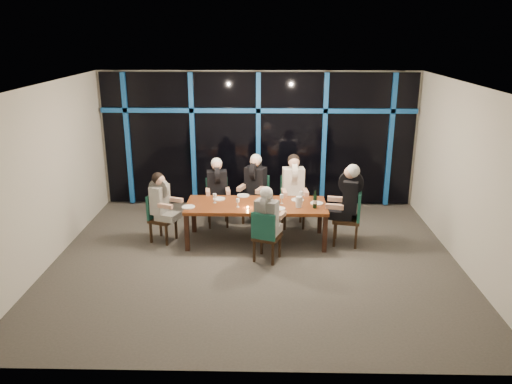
% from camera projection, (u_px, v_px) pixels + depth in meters
% --- Properties ---
extents(room, '(7.04, 7.00, 3.02)m').
position_uv_depth(room, '(255.00, 146.00, 8.09)').
color(room, '#514D47').
rests_on(room, ground).
extents(window_wall, '(6.86, 0.43, 2.94)m').
position_uv_depth(window_wall, '(259.00, 138.00, 11.02)').
color(window_wall, black).
rests_on(window_wall, ground).
extents(dining_table, '(2.60, 1.00, 0.75)m').
position_uv_depth(dining_table, '(256.00, 207.00, 9.27)').
color(dining_table, brown).
rests_on(dining_table, ground).
extents(chair_far_left, '(0.51, 0.51, 0.96)m').
position_uv_depth(chair_far_left, '(217.00, 199.00, 10.19)').
color(chair_far_left, black).
rests_on(chair_far_left, ground).
extents(chair_far_mid, '(0.60, 0.60, 0.99)m').
position_uv_depth(chair_far_mid, '(257.00, 196.00, 10.32)').
color(chair_far_mid, black).
rests_on(chair_far_mid, ground).
extents(chair_far_right, '(0.51, 0.51, 1.02)m').
position_uv_depth(chair_far_right, '(293.00, 198.00, 10.12)').
color(chair_far_right, black).
rests_on(chair_far_right, ground).
extents(chair_end_left, '(0.55, 0.55, 0.92)m').
position_uv_depth(chair_end_left, '(159.00, 215.00, 9.38)').
color(chair_end_left, black).
rests_on(chair_end_left, ground).
extents(chair_end_right, '(0.57, 0.57, 1.05)m').
position_uv_depth(chair_end_right, '(352.00, 215.00, 9.18)').
color(chair_end_right, black).
rests_on(chair_end_right, ground).
extents(chair_near_mid, '(0.55, 0.55, 0.92)m').
position_uv_depth(chair_near_mid, '(265.00, 234.00, 8.50)').
color(chair_near_mid, black).
rests_on(chair_near_mid, ground).
extents(diner_far_left, '(0.51, 0.63, 0.93)m').
position_uv_depth(diner_far_left, '(217.00, 182.00, 9.99)').
color(diner_far_left, black).
rests_on(diner_far_left, ground).
extents(diner_far_mid, '(0.61, 0.68, 0.96)m').
position_uv_depth(diner_far_mid, '(255.00, 179.00, 10.13)').
color(diner_far_mid, black).
rests_on(diner_far_mid, ground).
extents(diner_far_right, '(0.53, 0.65, 0.99)m').
position_uv_depth(diner_far_right, '(294.00, 180.00, 9.92)').
color(diner_far_right, silver).
rests_on(diner_far_right, ground).
extents(diner_end_left, '(0.63, 0.56, 0.89)m').
position_uv_depth(diner_end_left, '(161.00, 197.00, 9.24)').
color(diner_end_left, black).
rests_on(diner_end_left, ground).
extents(diner_end_right, '(0.70, 0.58, 1.02)m').
position_uv_depth(diner_end_right, '(348.00, 193.00, 9.07)').
color(diner_end_right, black).
rests_on(diner_end_right, ground).
extents(diner_near_mid, '(0.56, 0.63, 0.90)m').
position_uv_depth(diner_near_mid, '(267.00, 212.00, 8.45)').
color(diner_near_mid, black).
rests_on(diner_near_mid, ground).
extents(plate_far_left, '(0.24, 0.24, 0.01)m').
position_uv_depth(plate_far_left, '(219.00, 199.00, 9.51)').
color(plate_far_left, white).
rests_on(plate_far_left, dining_table).
extents(plate_far_mid, '(0.24, 0.24, 0.01)m').
position_uv_depth(plate_far_mid, '(243.00, 196.00, 9.69)').
color(plate_far_mid, white).
rests_on(plate_far_mid, dining_table).
extents(plate_far_right, '(0.24, 0.24, 0.01)m').
position_uv_depth(plate_far_right, '(297.00, 200.00, 9.45)').
color(plate_far_right, white).
rests_on(plate_far_right, dining_table).
extents(plate_end_left, '(0.24, 0.24, 0.01)m').
position_uv_depth(plate_end_left, '(188.00, 207.00, 9.07)').
color(plate_end_left, white).
rests_on(plate_end_left, dining_table).
extents(plate_end_right, '(0.24, 0.24, 0.01)m').
position_uv_depth(plate_end_right, '(317.00, 203.00, 9.27)').
color(plate_end_right, white).
rests_on(plate_end_right, dining_table).
extents(plate_near_mid, '(0.24, 0.24, 0.01)m').
position_uv_depth(plate_near_mid, '(279.00, 209.00, 8.99)').
color(plate_near_mid, white).
rests_on(plate_near_mid, dining_table).
extents(wine_bottle, '(0.08, 0.08, 0.33)m').
position_uv_depth(wine_bottle, '(315.00, 201.00, 9.00)').
color(wine_bottle, black).
rests_on(wine_bottle, dining_table).
extents(water_pitcher, '(0.12, 0.11, 0.20)m').
position_uv_depth(water_pitcher, '(299.00, 202.00, 9.06)').
color(water_pitcher, silver).
rests_on(water_pitcher, dining_table).
extents(tea_light, '(0.05, 0.05, 0.03)m').
position_uv_depth(tea_light, '(248.00, 207.00, 9.04)').
color(tea_light, '#F6A249').
rests_on(tea_light, dining_table).
extents(wine_glass_a, '(0.06, 0.06, 0.16)m').
position_uv_depth(wine_glass_a, '(238.00, 201.00, 9.06)').
color(wine_glass_a, silver).
rests_on(wine_glass_a, dining_table).
extents(wine_glass_b, '(0.07, 0.07, 0.17)m').
position_uv_depth(wine_glass_b, '(263.00, 195.00, 9.36)').
color(wine_glass_b, silver).
rests_on(wine_glass_b, dining_table).
extents(wine_glass_c, '(0.07, 0.07, 0.17)m').
position_uv_depth(wine_glass_c, '(282.00, 197.00, 9.24)').
color(wine_glass_c, white).
rests_on(wine_glass_c, dining_table).
extents(wine_glass_d, '(0.07, 0.07, 0.18)m').
position_uv_depth(wine_glass_d, '(215.00, 196.00, 9.27)').
color(wine_glass_d, silver).
rests_on(wine_glass_d, dining_table).
extents(wine_glass_e, '(0.07, 0.07, 0.18)m').
position_uv_depth(wine_glass_e, '(301.00, 194.00, 9.39)').
color(wine_glass_e, silver).
rests_on(wine_glass_e, dining_table).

